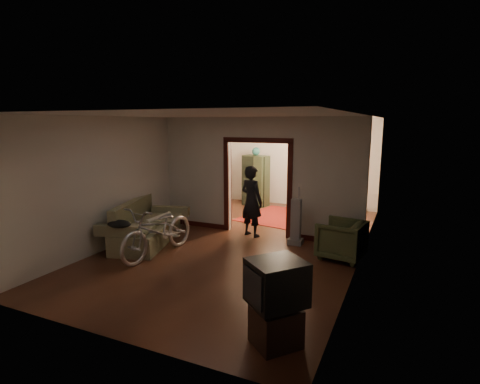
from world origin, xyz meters
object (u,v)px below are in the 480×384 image
Objects in this scene: sofa at (147,223)px; person at (252,201)px; bicycle at (159,230)px; armchair at (341,240)px; locker at (256,181)px; desk at (328,200)px.

person is (1.91, 1.48, 0.37)m from sofa.
bicycle is at bearing -52.94° from sofa.
sofa is 2.40× the size of armchair.
locker reaches higher than desk.
bicycle reaches higher than armchair.
armchair is 0.91× the size of desk.
bicycle is 2.36m from person.
bicycle reaches higher than desk.
armchair is (3.40, 1.34, -0.14)m from bicycle.
person is (-2.20, 0.67, 0.46)m from armchair.
bicycle is 1.24× the size of locker.
locker reaches higher than armchair.
locker is (-3.37, 3.83, 0.43)m from armchair.
locker reaches higher than sofa.
person is 1.04× the size of locker.
sofa is 0.89m from bicycle.
armchair is at bearing 26.87° from bicycle.
bicycle is 5.86m from desk.
armchair is 5.12m from locker.
person reaches higher than desk.
bicycle reaches higher than sofa.
desk is at bearing -156.46° from armchair.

